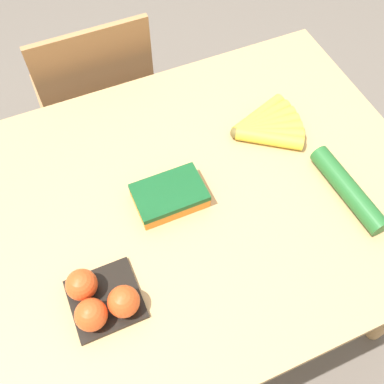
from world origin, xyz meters
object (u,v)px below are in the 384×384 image
object	(u,v)px
chair	(98,101)
tomato_pack	(100,300)
cucumber_near	(348,189)
carrot_bag	(169,195)
banana_bunch	(265,127)

from	to	relation	value
chair	tomato_pack	bearing A→B (deg)	76.49
chair	cucumber_near	size ratio (longest dim) A/B	3.25
cucumber_near	tomato_pack	bearing A→B (deg)	-177.24
chair	carrot_bag	world-z (taller)	chair
banana_bunch	carrot_bag	distance (m)	0.36
cucumber_near	carrot_bag	bearing A→B (deg)	158.78
banana_bunch	carrot_bag	size ratio (longest dim) A/B	1.14
carrot_bag	chair	bearing A→B (deg)	93.09
chair	tomato_pack	size ratio (longest dim) A/B	5.50
tomato_pack	banana_bunch	bearing A→B (deg)	27.87
chair	banana_bunch	xyz separation A→B (m)	(0.38, -0.57, 0.29)
tomato_pack	cucumber_near	xyz separation A→B (m)	(0.68, 0.03, -0.01)
banana_bunch	tomato_pack	world-z (taller)	tomato_pack
chair	banana_bunch	bearing A→B (deg)	122.92
tomato_pack	cucumber_near	size ratio (longest dim) A/B	0.59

